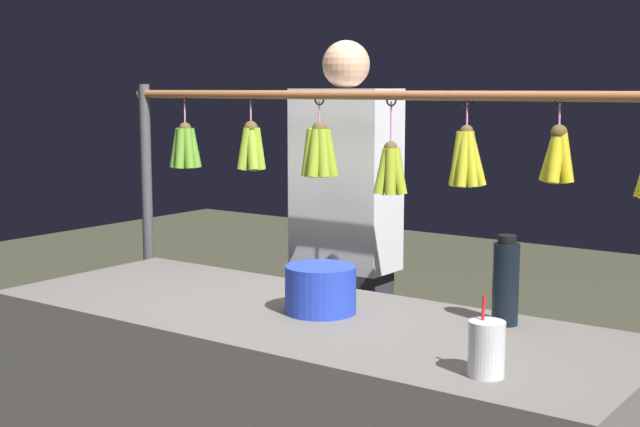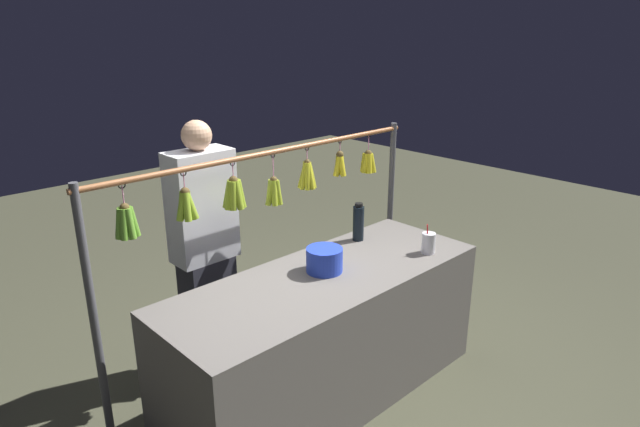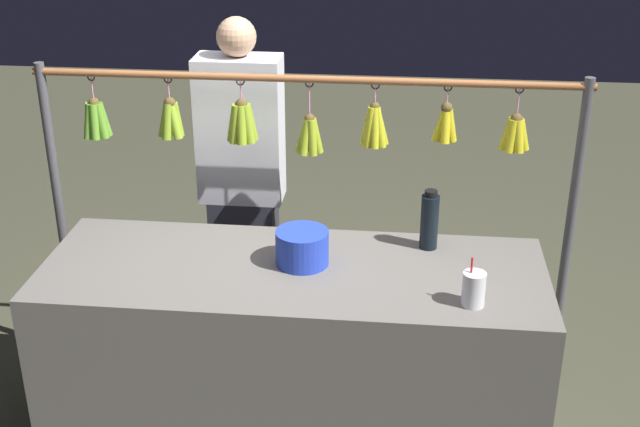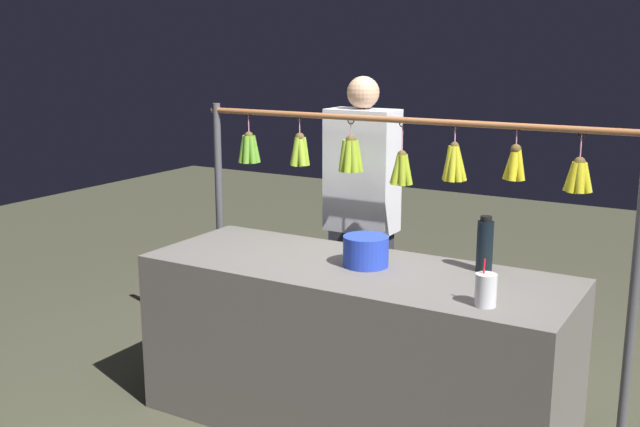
{
  "view_description": "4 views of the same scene",
  "coord_description": "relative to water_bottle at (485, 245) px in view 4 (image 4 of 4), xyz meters",
  "views": [
    {
      "loc": [
        -1.57,
        2.1,
        1.49
      ],
      "look_at": [
        -0.06,
        0.0,
        1.13
      ],
      "focal_mm": 50.01,
      "sensor_mm": 36.0,
      "label": 1
    },
    {
      "loc": [
        2.03,
        2.07,
        2.2
      ],
      "look_at": [
        0.04,
        0.0,
        1.21
      ],
      "focal_mm": 30.76,
      "sensor_mm": 36.0,
      "label": 2
    },
    {
      "loc": [
        -0.42,
        2.95,
        2.41
      ],
      "look_at": [
        -0.11,
        0.0,
        1.06
      ],
      "focal_mm": 46.86,
      "sensor_mm": 36.0,
      "label": 3
    },
    {
      "loc": [
        -1.58,
        3.03,
        1.84
      ],
      "look_at": [
        0.19,
        0.0,
        1.05
      ],
      "focal_mm": 42.33,
      "sensor_mm": 36.0,
      "label": 4
    }
  ],
  "objects": [
    {
      "name": "blue_bucket",
      "position": [
        0.51,
        0.2,
        -0.05
      ],
      "size": [
        0.22,
        0.22,
        0.14
      ],
      "primitive_type": "cylinder",
      "color": "blue",
      "rests_on": "market_counter"
    },
    {
      "name": "vendor_person",
      "position": [
        0.89,
        -0.49,
        -0.11
      ],
      "size": [
        0.4,
        0.22,
        1.67
      ],
      "color": "#2D2D38",
      "rests_on": "ground"
    },
    {
      "name": "market_counter",
      "position": [
        0.55,
        0.24,
        -0.53
      ],
      "size": [
        2.05,
        0.75,
        0.82
      ],
      "primitive_type": "cube",
      "color": "#66605B",
      "rests_on": "ground"
    },
    {
      "name": "ground_plane",
      "position": [
        0.55,
        0.24,
        -0.94
      ],
      "size": [
        12.0,
        12.0,
        0.0
      ],
      "primitive_type": "plane",
      "color": "#414230"
    },
    {
      "name": "drink_cup",
      "position": [
        -0.16,
        0.46,
        -0.06
      ],
      "size": [
        0.09,
        0.09,
        0.19
      ],
      "color": "silver",
      "rests_on": "market_counter"
    },
    {
      "name": "display_rack",
      "position": [
        0.58,
        -0.23,
        0.19
      ],
      "size": [
        2.4,
        0.14,
        1.51
      ],
      "color": "#4C4C51",
      "rests_on": "ground"
    },
    {
      "name": "water_bottle",
      "position": [
        0.0,
        0.0,
        0.0
      ],
      "size": [
        0.08,
        0.08,
        0.26
      ],
      "color": "black",
      "rests_on": "market_counter"
    }
  ]
}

